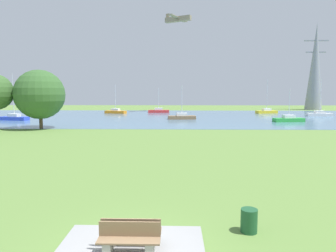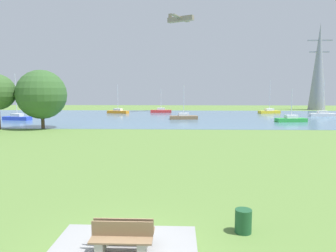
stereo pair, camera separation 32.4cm
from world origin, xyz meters
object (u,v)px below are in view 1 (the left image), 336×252
at_px(light_aircraft, 178,19).
at_px(sailboat_white, 320,114).
at_px(bench_facing_water, 132,233).
at_px(sailboat_orange, 116,111).
at_px(bench_facing_inland, 129,242).
at_px(electricity_pylon, 315,67).
at_px(sailboat_blue, 14,118).
at_px(sailboat_brown, 182,117).
at_px(sailboat_red, 159,111).
at_px(sailboat_green, 289,119).
at_px(litter_bin, 249,221).
at_px(sailboat_yellow, 267,111).
at_px(tree_east_far, 40,95).

bearing_deg(light_aircraft, sailboat_white, -24.78).
xyz_separation_m(bench_facing_water, light_aircraft, (1.68, 64.59, 21.22)).
xyz_separation_m(sailboat_orange, sailboat_white, (41.64, -6.85, 0.01)).
height_order(bench_facing_inland, electricity_pylon, electricity_pylon).
bearing_deg(sailboat_blue, electricity_pylon, 27.34).
xyz_separation_m(sailboat_brown, sailboat_red, (-5.03, 17.17, -0.00)).
distance_m(sailboat_white, electricity_pylon, 27.08).
relative_size(sailboat_red, electricity_pylon, 0.25).
xyz_separation_m(bench_facing_water, sailboat_brown, (2.32, 44.30, -0.02)).
distance_m(sailboat_brown, sailboat_white, 28.18).
height_order(bench_facing_water, sailboat_blue, sailboat_blue).
bearing_deg(sailboat_brown, sailboat_green, -13.86).
relative_size(litter_bin, sailboat_red, 0.14).
height_order(bench_facing_inland, sailboat_green, sailboat_green).
height_order(sailboat_brown, electricity_pylon, electricity_pylon).
bearing_deg(electricity_pylon, sailboat_yellow, -138.18).
distance_m(bench_facing_inland, sailboat_green, 44.99).
bearing_deg(sailboat_yellow, sailboat_white, -44.96).
bearing_deg(litter_bin, bench_facing_inland, -156.10).
height_order(sailboat_brown, sailboat_green, sailboat_brown).
relative_size(sailboat_red, sailboat_blue, 0.74).
relative_size(bench_facing_water, bench_facing_inland, 1.00).
bearing_deg(bench_facing_inland, tree_east_far, 117.85).
xyz_separation_m(sailboat_blue, tree_east_far, (9.65, -11.45, 3.94)).
bearing_deg(light_aircraft, bench_facing_water, -91.49).
relative_size(sailboat_white, tree_east_far, 0.96).
relative_size(sailboat_orange, sailboat_white, 0.87).
xyz_separation_m(bench_facing_inland, sailboat_blue, (-25.87, 42.14, 0.00)).
relative_size(bench_facing_water, sailboat_yellow, 0.24).
xyz_separation_m(tree_east_far, electricity_pylon, (54.62, 44.69, 7.02)).
relative_size(sailboat_yellow, light_aircraft, 0.93).
bearing_deg(sailboat_orange, sailboat_yellow, 1.94).
bearing_deg(sailboat_green, sailboat_brown, 166.14).
bearing_deg(light_aircraft, tree_east_far, -117.46).
bearing_deg(litter_bin, bench_facing_water, -163.19).
relative_size(bench_facing_inland, sailboat_green, 0.34).
bearing_deg(bench_facing_inland, sailboat_yellow, 70.36).
bearing_deg(bench_facing_inland, bench_facing_water, 90.00).
xyz_separation_m(litter_bin, sailboat_yellow, (17.69, 58.57, 0.07)).
relative_size(bench_facing_water, tree_east_far, 0.24).
xyz_separation_m(tree_east_far, light_aircraft, (17.89, 34.44, 17.27)).
xyz_separation_m(bench_facing_water, tree_east_far, (-16.22, 30.15, 3.95)).
relative_size(bench_facing_inland, sailboat_blue, 0.23).
height_order(sailboat_orange, sailboat_red, sailboat_orange).
distance_m(sailboat_orange, electricity_pylon, 54.21).
distance_m(sailboat_yellow, sailboat_white, 11.30).
bearing_deg(sailboat_orange, bench_facing_water, -78.30).
distance_m(sailboat_red, sailboat_blue, 30.52).
distance_m(bench_facing_inland, light_aircraft, 68.52).
bearing_deg(sailboat_orange, sailboat_brown, -44.67).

